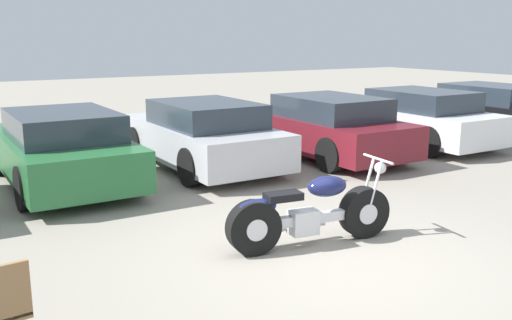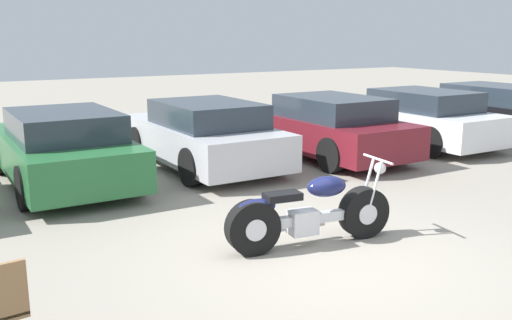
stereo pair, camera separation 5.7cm
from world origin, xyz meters
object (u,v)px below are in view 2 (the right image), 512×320
(parked_car_green, at_px, (63,148))
(parked_car_maroon, at_px, (326,127))
(motorcycle, at_px, (309,214))
(parked_car_silver, at_px, (203,135))
(parked_car_white, at_px, (417,118))
(parked_car_black, at_px, (486,110))

(parked_car_green, distance_m, parked_car_maroon, 5.36)
(motorcycle, bearing_deg, parked_car_maroon, 50.14)
(parked_car_silver, relative_size, parked_car_maroon, 1.00)
(parked_car_maroon, distance_m, parked_car_white, 2.67)
(parked_car_white, bearing_deg, parked_car_green, 176.67)
(motorcycle, xyz_separation_m, parked_car_maroon, (3.45, 4.13, 0.23))
(parked_car_maroon, height_order, parked_car_white, same)
(parked_car_white, height_order, parked_car_black, same)
(parked_car_silver, bearing_deg, parked_car_black, -2.33)
(motorcycle, distance_m, parked_car_green, 4.96)
(parked_car_black, bearing_deg, parked_car_silver, 177.67)
(motorcycle, relative_size, parked_car_silver, 0.52)
(parked_car_white, relative_size, parked_car_black, 1.00)
(motorcycle, relative_size, parked_car_black, 0.52)
(parked_car_maroon, xyz_separation_m, parked_car_white, (2.67, -0.02, 0.00))
(parked_car_silver, distance_m, parked_car_maroon, 2.71)
(parked_car_silver, distance_m, parked_car_black, 8.02)
(parked_car_green, relative_size, parked_car_white, 1.00)
(motorcycle, bearing_deg, parked_car_silver, 80.32)
(parked_car_silver, xyz_separation_m, parked_car_white, (5.34, -0.47, 0.00))
(motorcycle, bearing_deg, parked_car_black, 25.82)
(parked_car_white, bearing_deg, parked_car_maroon, 179.50)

